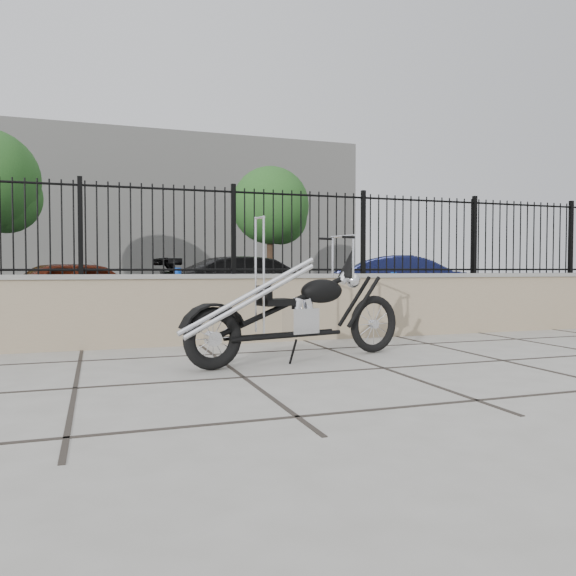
{
  "coord_description": "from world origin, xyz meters",
  "views": [
    {
      "loc": [
        -2.82,
        -5.15,
        1.04
      ],
      "look_at": [
        -0.7,
        1.02,
        0.81
      ],
      "focal_mm": 35.0,
      "sensor_mm": 36.0,
      "label": 1
    }
  ],
  "objects_px": {
    "chopper_motorcycle": "(297,289)",
    "car_black": "(259,285)",
    "car_blue": "(412,282)",
    "car_red": "(87,290)"
  },
  "relations": [
    {
      "from": "chopper_motorcycle",
      "to": "car_blue",
      "type": "bearing_deg",
      "value": 36.73
    },
    {
      "from": "car_blue",
      "to": "car_red",
      "type": "bearing_deg",
      "value": 117.93
    },
    {
      "from": "chopper_motorcycle",
      "to": "car_blue",
      "type": "height_order",
      "value": "chopper_motorcycle"
    },
    {
      "from": "car_black",
      "to": "car_red",
      "type": "bearing_deg",
      "value": 86.77
    },
    {
      "from": "chopper_motorcycle",
      "to": "car_red",
      "type": "distance_m",
      "value": 6.61
    },
    {
      "from": "chopper_motorcycle",
      "to": "car_black",
      "type": "distance_m",
      "value": 6.49
    },
    {
      "from": "car_red",
      "to": "car_black",
      "type": "xyz_separation_m",
      "value": [
        3.67,
        0.15,
        0.05
      ]
    },
    {
      "from": "car_blue",
      "to": "car_black",
      "type": "bearing_deg",
      "value": 120.56
    },
    {
      "from": "car_black",
      "to": "chopper_motorcycle",
      "type": "bearing_deg",
      "value": 162.15
    },
    {
      "from": "car_red",
      "to": "car_blue",
      "type": "bearing_deg",
      "value": -101.47
    }
  ]
}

